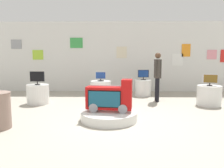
{
  "coord_description": "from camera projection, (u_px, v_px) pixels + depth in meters",
  "views": [
    {
      "loc": [
        0.07,
        -5.43,
        1.62
      ],
      "look_at": [
        -0.08,
        0.74,
        0.81
      ],
      "focal_mm": 35.77,
      "sensor_mm": 36.0,
      "label": 1
    }
  ],
  "objects": [
    {
      "name": "display_pedestal_far_right",
      "position": [
        38.0,
        94.0,
        7.45
      ],
      "size": [
        0.73,
        0.73,
        0.64
      ],
      "primitive_type": "cylinder",
      "color": "silver",
      "rests_on": "ground"
    },
    {
      "name": "display_pedestal_center_rear",
      "position": [
        101.0,
        89.0,
        8.48
      ],
      "size": [
        0.79,
        0.79,
        0.64
      ],
      "primitive_type": "cylinder",
      "color": "silver",
      "rests_on": "ground"
    },
    {
      "name": "main_display_pedestal",
      "position": [
        109.0,
        116.0,
        5.57
      ],
      "size": [
        1.41,
        1.41,
        0.22
      ],
      "primitive_type": "cylinder",
      "color": "silver",
      "rests_on": "ground"
    },
    {
      "name": "novelty_firetruck_tv",
      "position": [
        110.0,
        98.0,
        5.5
      ],
      "size": [
        1.16,
        0.48,
        0.81
      ],
      "color": "gray",
      "rests_on": "main_display_pedestal"
    },
    {
      "name": "tv_on_center_rear",
      "position": [
        101.0,
        76.0,
        8.42
      ],
      "size": [
        0.39,
        0.24,
        0.35
      ],
      "color": "black",
      "rests_on": "display_pedestal_center_rear"
    },
    {
      "name": "ground_plane",
      "position": [
        114.0,
        120.0,
        5.6
      ],
      "size": [
        30.0,
        30.0,
        0.0
      ],
      "primitive_type": "plane",
      "color": "#A8A091"
    },
    {
      "name": "display_pedestal_right_rear",
      "position": [
        143.0,
        88.0,
        8.89
      ],
      "size": [
        0.64,
        0.64,
        0.64
      ],
      "primitive_type": "cylinder",
      "color": "silver",
      "rests_on": "ground"
    },
    {
      "name": "shopper_browsing_near_truck",
      "position": [
        157.0,
        73.0,
        7.73
      ],
      "size": [
        0.21,
        0.56,
        1.7
      ],
      "color": "black",
      "rests_on": "ground"
    },
    {
      "name": "tv_on_far_right",
      "position": [
        37.0,
        77.0,
        7.37
      ],
      "size": [
        0.48,
        0.17,
        0.44
      ],
      "color": "black",
      "rests_on": "display_pedestal_far_right"
    },
    {
      "name": "display_pedestal_left_rear",
      "position": [
        209.0,
        95.0,
        7.2
      ],
      "size": [
        0.76,
        0.76,
        0.64
      ],
      "primitive_type": "cylinder",
      "color": "silver",
      "rests_on": "ground"
    },
    {
      "name": "tv_on_right_rear",
      "position": [
        143.0,
        74.0,
        8.82
      ],
      "size": [
        0.44,
        0.21,
        0.39
      ],
      "color": "black",
      "rests_on": "display_pedestal_right_rear"
    },
    {
      "name": "tv_on_left_rear",
      "position": [
        210.0,
        79.0,
        7.13
      ],
      "size": [
        0.43,
        0.17,
        0.37
      ],
      "color": "black",
      "rests_on": "display_pedestal_left_rear"
    },
    {
      "name": "back_wall_display",
      "position": [
        116.0,
        57.0,
        9.87
      ],
      "size": [
        12.6,
        0.13,
        3.06
      ],
      "color": "silver",
      "rests_on": "ground"
    }
  ]
}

